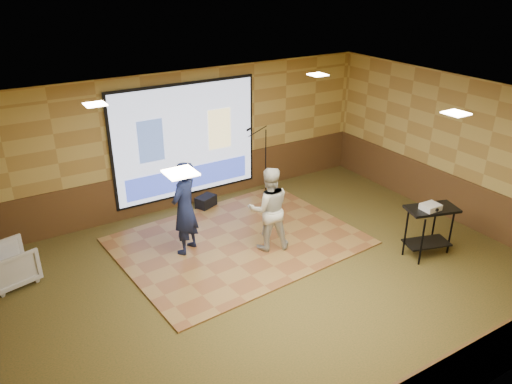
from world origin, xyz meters
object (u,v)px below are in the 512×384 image
dance_floor (239,241)px  mic_stand (264,173)px  projector (431,207)px  player_left (185,208)px  player_right (269,209)px  av_table (430,222)px  banquet_chair (10,265)px  duffel_bag (206,202)px  projector_screen (186,142)px

dance_floor → mic_stand: bearing=46.1°
projector → mic_stand: mic_stand is taller
player_left → player_right: bearing=119.0°
av_table → banquet_chair: 7.40m
mic_stand → projector: bearing=-90.1°
player_left → duffel_bag: 2.06m
banquet_chair → projector: bearing=-128.9°
dance_floor → duffel_bag: size_ratio=10.14×
player_left → projector: player_left is taller
player_right → player_left: bearing=-7.1°
av_table → mic_stand: 4.12m
projector → banquet_chair: size_ratio=0.42×
projector → mic_stand: size_ratio=0.19×
player_left → av_table: bearing=113.4°
player_left → mic_stand: (2.70, 1.56, -0.43)m
dance_floor → projector: (2.69, -2.25, 1.00)m
mic_stand → banquet_chair: (-5.64, -0.91, -0.15)m
mic_stand → banquet_chair: 5.72m
player_right → av_table: size_ratio=1.69×
player_left → banquet_chair: player_left is taller
av_table → banquet_chair: size_ratio=1.27×
dance_floor → banquet_chair: bearing=168.1°
dance_floor → projector: bearing=-40.0°
projector_screen → player_left: size_ratio=1.86×
player_right → mic_stand: player_right is taller
player_right → banquet_chair: player_right is taller
dance_floor → mic_stand: mic_stand is taller
projector_screen → mic_stand: (1.78, -0.32, -0.98)m
projector_screen → projector: 5.16m
projector → duffel_bag: 4.79m
projector_screen → duffel_bag: size_ratio=7.55×
av_table → banquet_chair: (-6.73, 3.06, -0.33)m
banquet_chair → mic_stand: bearing=-94.8°
av_table → mic_stand: (-1.09, 3.97, -0.18)m
player_left → projector: bearing=112.5°
projector_screen → banquet_chair: projector_screen is taller
player_left → mic_stand: player_left is taller
player_left → player_right: player_left is taller
mic_stand → duffel_bag: 1.59m
projector_screen → banquet_chair: 4.21m
player_left → player_right: 1.55m
av_table → banquet_chair: av_table is taller
projector_screen → mic_stand: 2.06m
player_right → duffel_bag: bearing=-64.2°
banquet_chair → duffel_bag: (4.09, 0.87, -0.21)m
player_left → duffel_bag: bearing=-161.2°
dance_floor → duffel_bag: (0.14, 1.70, 0.12)m
projector → duffel_bag: (-2.55, 3.96, -0.88)m
projector_screen → duffel_bag: bearing=-58.2°
dance_floor → mic_stand: (1.69, 1.75, 0.48)m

